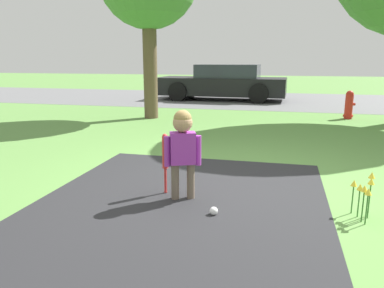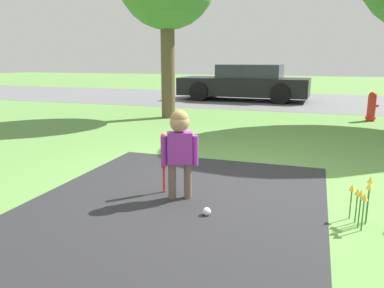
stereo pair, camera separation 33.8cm
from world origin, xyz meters
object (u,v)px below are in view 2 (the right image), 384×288
object	(u,v)px
child	(180,142)
parked_car	(245,83)
sports_ball	(207,211)
fire_hydrant	(372,107)
baseball_bat	(164,154)

from	to	relation	value
child	parked_car	bearing A→B (deg)	74.83
sports_ball	fire_hydrant	bearing A→B (deg)	71.73
child	fire_hydrant	distance (m)	6.71
sports_ball	fire_hydrant	xyz separation A→B (m)	(2.16, 6.54, 0.30)
sports_ball	parked_car	size ratio (longest dim) A/B	0.02
sports_ball	parked_car	world-z (taller)	parked_car
parked_car	sports_ball	bearing A→B (deg)	100.27
baseball_bat	parked_car	bearing A→B (deg)	95.42
baseball_bat	fire_hydrant	distance (m)	6.69
child	parked_car	distance (m)	9.85
sports_ball	parked_car	distance (m)	10.26
baseball_bat	parked_car	distance (m)	9.71
parked_car	baseball_bat	bearing A→B (deg)	97.04
sports_ball	fire_hydrant	size ratio (longest dim) A/B	0.11
fire_hydrant	baseball_bat	bearing A→B (deg)	-114.56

